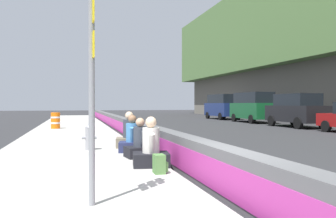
# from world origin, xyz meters

# --- Properties ---
(ground_plane) EXTENTS (160.00, 160.00, 0.00)m
(ground_plane) POSITION_xyz_m (0.00, 0.00, 0.00)
(ground_plane) COLOR #2B2B2D
(ground_plane) RESTS_ON ground
(sidewalk_strip) EXTENTS (80.00, 4.40, 0.14)m
(sidewalk_strip) POSITION_xyz_m (0.00, 2.65, 0.07)
(sidewalk_strip) COLOR #A8A59E
(sidewalk_strip) RESTS_ON ground_plane
(jersey_barrier) EXTENTS (76.00, 0.45, 0.85)m
(jersey_barrier) POSITION_xyz_m (0.00, 0.00, 0.42)
(jersey_barrier) COLOR #545456
(jersey_barrier) RESTS_ON ground_plane
(route_sign_post) EXTENTS (0.44, 0.09, 3.60)m
(route_sign_post) POSITION_xyz_m (-0.30, 2.30, 2.23)
(route_sign_post) COLOR gray
(route_sign_post) RESTS_ON sidewalk_strip
(fire_hydrant) EXTENTS (0.26, 0.46, 0.88)m
(fire_hydrant) POSITION_xyz_m (5.86, 2.10, 0.59)
(fire_hydrant) COLOR gray
(fire_hydrant) RESTS_ON sidewalk_strip
(seated_person_foreground) EXTENTS (0.82, 0.93, 1.17)m
(seated_person_foreground) POSITION_xyz_m (2.58, 0.81, 0.50)
(seated_person_foreground) COLOR black
(seated_person_foreground) RESTS_ON sidewalk_strip
(seated_person_middle) EXTENTS (0.76, 0.86, 1.08)m
(seated_person_middle) POSITION_xyz_m (3.98, 0.81, 0.48)
(seated_person_middle) COLOR black
(seated_person_middle) RESTS_ON sidewalk_strip
(seated_person_rear) EXTENTS (0.83, 0.92, 1.12)m
(seated_person_rear) POSITION_xyz_m (5.14, 0.84, 0.49)
(seated_person_rear) COLOR #23284C
(seated_person_rear) RESTS_ON sidewalk_strip
(seated_person_far) EXTENTS (0.87, 0.98, 1.20)m
(seated_person_far) POSITION_xyz_m (6.25, 0.77, 0.52)
(seated_person_far) COLOR #706651
(seated_person_far) RESTS_ON sidewalk_strip
(backpack) EXTENTS (0.32, 0.28, 0.40)m
(backpack) POSITION_xyz_m (1.69, 0.82, 0.33)
(backpack) COLOR #4C7A3D
(backpack) RESTS_ON sidewalk_strip
(construction_barrel) EXTENTS (0.54, 0.54, 0.95)m
(construction_barrel) POSITION_xyz_m (16.14, 3.63, 0.62)
(construction_barrel) COLOR orange
(construction_barrel) RESTS_ON sidewalk_strip
(parked_car_fourth) EXTENTS (4.80, 2.07, 2.28)m
(parked_car_fourth) POSITION_xyz_m (15.26, -12.05, 1.18)
(parked_car_fourth) COLOR black
(parked_car_fourth) RESTS_ON ground_plane
(parked_car_midline) EXTENTS (5.14, 2.18, 2.56)m
(parked_car_midline) POSITION_xyz_m (21.43, -12.14, 1.35)
(parked_car_midline) COLOR #145128
(parked_car_midline) RESTS_ON ground_plane
(parked_car_far) EXTENTS (5.13, 2.17, 2.56)m
(parked_car_far) POSITION_xyz_m (27.91, -12.21, 1.35)
(parked_car_far) COLOR navy
(parked_car_far) RESTS_ON ground_plane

